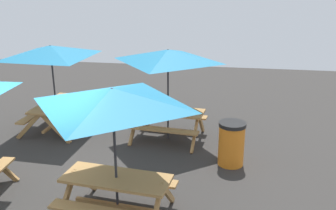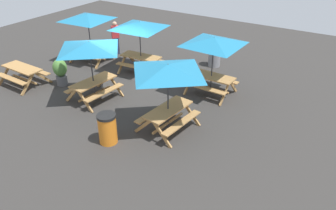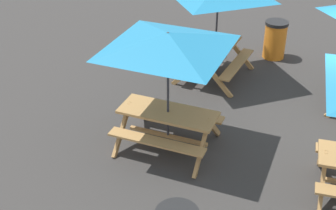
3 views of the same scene
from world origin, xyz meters
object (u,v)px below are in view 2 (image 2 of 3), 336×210
object	(u,v)px
picnic_table_2	(168,74)
trash_bin_gray	(214,56)
picnic_table_3	(23,72)
picnic_table_5	(88,20)
potted_plant_0	(60,71)
trash_bin_orange	(107,129)
picnic_table_0	(89,50)
picnic_table_4	(140,29)
picnic_table_1	(214,45)
person_standing	(116,37)

from	to	relation	value
picnic_table_2	trash_bin_gray	distance (m)	5.95
picnic_table_2	picnic_table_3	xyz separation A→B (m)	(6.88, 0.30, -1.43)
picnic_table_5	potted_plant_0	distance (m)	3.06
trash_bin_orange	potted_plant_0	size ratio (longest dim) A/B	0.87
picnic_table_0	picnic_table_5	world-z (taller)	same
picnic_table_2	potted_plant_0	distance (m)	5.70
picnic_table_5	trash_bin_gray	world-z (taller)	picnic_table_5
picnic_table_5	potted_plant_0	world-z (taller)	picnic_table_5
picnic_table_5	picnic_table_0	bearing A→B (deg)	130.64
picnic_table_3	picnic_table_5	bearing A→B (deg)	-97.75
picnic_table_4	picnic_table_5	distance (m)	2.81
picnic_table_1	trash_bin_gray	size ratio (longest dim) A/B	2.88
picnic_table_5	picnic_table_3	bearing A→B (deg)	76.11
picnic_table_2	picnic_table_4	xyz separation A→B (m)	(3.48, -3.32, 0.00)
picnic_table_4	trash_bin_gray	xyz separation A→B (m)	(-2.52, -2.35, -1.49)
picnic_table_0	picnic_table_2	bearing A→B (deg)	91.37
picnic_table_4	person_standing	world-z (taller)	picnic_table_4
picnic_table_1	trash_bin_gray	bearing A→B (deg)	-65.50
picnic_table_1	picnic_table_5	xyz separation A→B (m)	(6.38, -0.06, 0.00)
picnic_table_0	picnic_table_2	world-z (taller)	same
trash_bin_gray	potted_plant_0	xyz separation A→B (m)	(4.55, 5.18, 0.13)
picnic_table_0	picnic_table_4	xyz separation A→B (m)	(0.01, -3.04, 0.00)
picnic_table_0	person_standing	world-z (taller)	picnic_table_0
picnic_table_2	picnic_table_3	world-z (taller)	picnic_table_2
picnic_table_0	picnic_table_5	size ratio (longest dim) A/B	0.83
picnic_table_1	picnic_table_4	size ratio (longest dim) A/B	1.00
picnic_table_0	person_standing	xyz separation A→B (m)	(2.42, -4.22, -1.10)
picnic_table_2	trash_bin_gray	xyz separation A→B (m)	(0.97, -5.67, -1.49)
picnic_table_5	trash_bin_orange	bearing A→B (deg)	133.17
picnic_table_1	picnic_table_3	distance (m)	7.87
picnic_table_2	picnic_table_5	size ratio (longest dim) A/B	0.83
picnic_table_4	picnic_table_5	world-z (taller)	same
picnic_table_0	person_standing	distance (m)	4.99
picnic_table_5	potted_plant_0	xyz separation A→B (m)	(-0.78, 2.63, -1.36)
picnic_table_0	trash_bin_gray	world-z (taller)	picnic_table_0
trash_bin_orange	trash_bin_gray	size ratio (longest dim) A/B	1.00
picnic_table_1	person_standing	bearing A→B (deg)	-11.09
picnic_table_2	picnic_table_3	size ratio (longest dim) A/B	1.26
picnic_table_1	picnic_table_2	bearing A→B (deg)	90.80
picnic_table_2	picnic_table_4	distance (m)	4.81
trash_bin_gray	potted_plant_0	size ratio (longest dim) A/B	0.87
picnic_table_5	trash_bin_gray	bearing A→B (deg)	-158.49
trash_bin_orange	person_standing	distance (m)	7.72
picnic_table_2	picnic_table_5	distance (m)	7.02
picnic_table_4	picnic_table_5	size ratio (longest dim) A/B	1.00
picnic_table_1	picnic_table_2	size ratio (longest dim) A/B	1.21
picnic_table_4	picnic_table_5	xyz separation A→B (m)	(2.81, 0.20, 0.00)
picnic_table_1	picnic_table_3	world-z (taller)	picnic_table_1
picnic_table_2	trash_bin_orange	distance (m)	2.49
picnic_table_2	picnic_table_4	bearing A→B (deg)	-127.19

